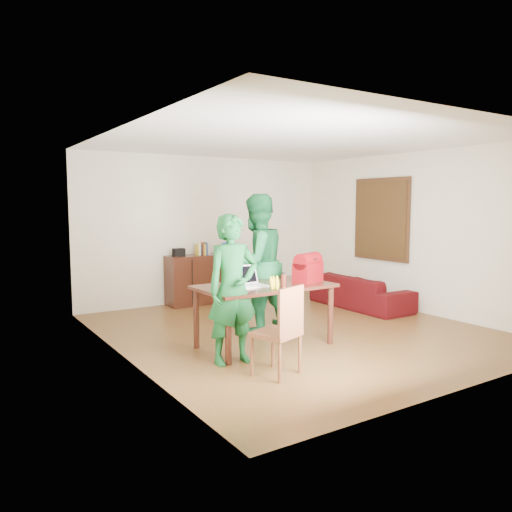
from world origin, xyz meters
TOP-DOWN VIEW (x-y plane):
  - room at (0.01, 0.13)m, footprint 5.20×5.70m
  - table at (-0.82, -0.42)m, footprint 1.72×0.98m
  - chair at (-1.31, -1.41)m, footprint 0.56×0.54m
  - person_near at (-1.50, -0.79)m, footprint 0.65×0.44m
  - person_far at (-0.49, 0.28)m, footprint 1.06×0.89m
  - laptop at (-1.05, -0.47)m, footprint 0.37×0.26m
  - bananas at (-0.93, -0.80)m, footprint 0.18×0.12m
  - bottle at (-0.75, -0.73)m, footprint 0.07×0.07m
  - red_bag at (-0.21, -0.54)m, footprint 0.47×0.36m
  - sofa at (1.95, 0.67)m, footprint 0.78×1.95m

SIDE VIEW (x-z plane):
  - chair at x=-1.31m, z-range -0.20..0.77m
  - sofa at x=1.95m, z-range 0.00..0.57m
  - table at x=-0.82m, z-range 0.30..1.10m
  - bananas at x=-0.93m, z-range 0.80..0.87m
  - laptop at x=-1.05m, z-range 0.72..0.98m
  - person_near at x=-1.50m, z-range 0.00..1.72m
  - bottle at x=-0.75m, z-range 0.80..0.99m
  - red_bag at x=-0.21m, z-range 0.80..1.10m
  - person_far at x=-0.49m, z-range 0.00..1.97m
  - room at x=0.01m, z-range -0.14..2.76m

